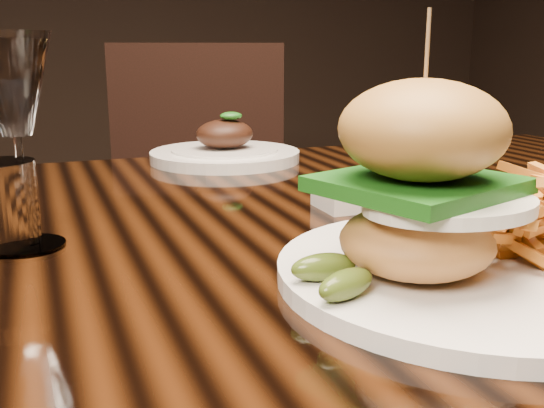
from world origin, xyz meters
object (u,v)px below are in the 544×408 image
object	(u,v)px
dining_table	(253,279)
far_dish	(225,152)
chair_far	(200,206)
burger_plate	(473,216)
wine_glass	(13,91)

from	to	relation	value
dining_table	far_dish	world-z (taller)	far_dish
chair_far	dining_table	bearing A→B (deg)	-86.27
burger_plate	chair_far	xyz separation A→B (m)	(0.06, 1.15, -0.27)
wine_glass	chair_far	world-z (taller)	wine_glass
wine_glass	chair_far	size ratio (longest dim) A/B	0.21
dining_table	wine_glass	world-z (taller)	wine_glass
far_dish	burger_plate	bearing A→B (deg)	-87.96
wine_glass	far_dish	bearing A→B (deg)	51.05
dining_table	chair_far	xyz separation A→B (m)	(0.16, 0.89, -0.13)
dining_table	far_dish	xyz separation A→B (m)	(0.08, 0.36, 0.09)
far_dish	chair_far	distance (m)	0.58
dining_table	wine_glass	xyz separation A→B (m)	(-0.24, -0.03, 0.23)
far_dish	dining_table	bearing A→B (deg)	-101.75
burger_plate	far_dish	size ratio (longest dim) A/B	1.30
chair_far	wine_glass	bearing A→B (deg)	-99.70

